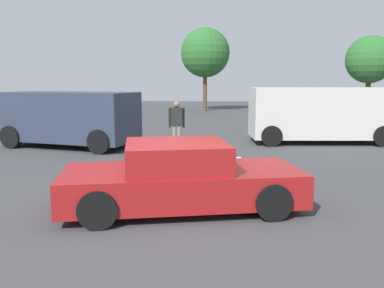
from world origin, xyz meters
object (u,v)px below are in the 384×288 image
at_px(van_white, 320,113).
at_px(suv_dark, 69,117).
at_px(dog, 247,164).
at_px(pedestrian, 177,120).
at_px(sedan_foreground, 181,178).

height_order(van_white, suv_dark, van_white).
height_order(dog, pedestrian, pedestrian).
relative_size(sedan_foreground, suv_dark, 0.90).
bearing_deg(van_white, suv_dark, 6.47).
xyz_separation_m(sedan_foreground, van_white, (4.34, 8.48, 0.56)).
bearing_deg(pedestrian, van_white, -78.79).
relative_size(dog, pedestrian, 0.42).
relative_size(sedan_foreground, van_white, 0.86).
bearing_deg(van_white, dog, 57.00).
distance_m(sedan_foreground, suv_dark, 8.24).
bearing_deg(suv_dark, pedestrian, -166.98).
height_order(sedan_foreground, pedestrian, pedestrian).
relative_size(van_white, pedestrian, 3.23).
xyz_separation_m(sedan_foreground, dog, (1.34, 2.91, -0.32)).
xyz_separation_m(sedan_foreground, pedestrian, (-0.94, 6.63, 0.41)).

